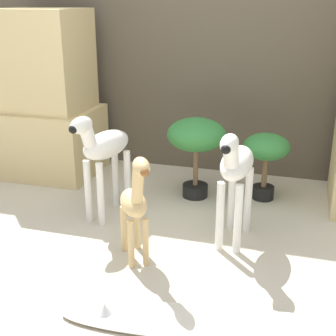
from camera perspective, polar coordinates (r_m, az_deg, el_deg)
ground_plane at (r=2.35m, az=-2.23°, el=-13.51°), size 14.00×14.00×0.00m
wall_back at (r=3.56m, az=6.40°, el=16.87°), size 6.40×0.08×2.20m
rock_pillar_left at (r=3.66m, az=-14.78°, el=7.98°), size 0.75×0.60×1.22m
zebra_right at (r=2.51m, az=8.23°, el=-0.19°), size 0.19×0.49×0.68m
zebra_left at (r=2.82m, az=-7.87°, el=2.15°), size 0.26×0.50×0.68m
giraffe_figurine at (r=2.34m, az=-4.03°, el=-4.08°), size 0.29×0.37×0.62m
potted_palm_front at (r=3.15m, az=11.88°, el=1.95°), size 0.31×0.31×0.46m
potted_palm_back at (r=3.11m, az=3.46°, el=3.56°), size 0.39×0.39×0.55m
surfboard at (r=2.07m, az=4.56°, el=-18.20°), size 1.29×0.47×0.08m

